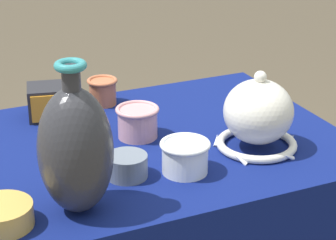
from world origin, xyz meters
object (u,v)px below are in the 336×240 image
Objects in this scene: pot_squat_slate at (127,166)px; cup_wide_terracotta at (101,91)px; cup_wide_porcelain at (185,156)px; cup_wide_rose at (138,121)px; mosaic_tile_box at (53,101)px; vase_dome_bell at (258,116)px; vase_tall_bulbous at (76,150)px; pot_squat_ochre at (2,215)px.

cup_wide_terracotta reaches higher than pot_squat_slate.
cup_wide_rose is at bearing 96.96° from cup_wide_porcelain.
mosaic_tile_box is 1.36× the size of cup_wide_rose.
mosaic_tile_box is 1.30× the size of cup_wide_porcelain.
vase_tall_bulbous is at bearing -167.83° from vase_dome_bell.
cup_wide_porcelain is 0.52m from cup_wide_terracotta.
vase_dome_bell reaches higher than pot_squat_slate.
cup_wide_porcelain is (0.29, 0.07, -0.10)m from vase_tall_bulbous.
vase_dome_bell is 2.27× the size of pot_squat_slate.
pot_squat_slate is at bearing 17.02° from pot_squat_ochre.
cup_wide_rose is (-0.26, 0.19, -0.04)m from vase_dome_bell.
pot_squat_slate reaches higher than pot_squat_ochre.
vase_dome_bell is 0.24m from cup_wide_porcelain.
vase_dome_bell is 0.71m from pot_squat_ochre.
cup_wide_rose reaches higher than cup_wide_terracotta.
cup_wide_terracotta is (-0.28, 0.47, -0.05)m from vase_dome_bell.
vase_dome_bell reaches higher than cup_wide_rose.
mosaic_tile_box reaches higher than cup_wide_terracotta.
vase_tall_bulbous is at bearing -130.60° from cup_wide_rose.
mosaic_tile_box is 1.73× the size of cup_wide_terracotta.
vase_tall_bulbous is 0.54m from vase_dome_bell.
cup_wide_porcelain is at bearing -168.47° from vase_dome_bell.
vase_tall_bulbous is 1.51× the size of vase_dome_bell.
cup_wide_terracotta is at bearing 53.95° from pot_squat_ochre.
vase_tall_bulbous is 0.64m from cup_wide_terracotta.
vase_tall_bulbous reaches higher than pot_squat_slate.
pot_squat_slate is at bearing -118.09° from cup_wide_rose.
mosaic_tile_box is 0.60m from pot_squat_ochre.
vase_dome_bell is (0.53, 0.11, -0.06)m from vase_tall_bulbous.
mosaic_tile_box is at bearing -168.02° from cup_wide_terracotta.
cup_wide_porcelain is 1.04× the size of cup_wide_rose.
cup_wide_terracotta reaches higher than cup_wide_porcelain.
cup_wide_porcelain is at bearing -54.15° from mosaic_tile_box.
cup_wide_rose reaches higher than pot_squat_ochre.
pot_squat_ochre is at bearing -144.82° from cup_wide_rose.
pot_squat_slate is at bearing 165.74° from cup_wide_porcelain.
cup_wide_porcelain reaches higher than pot_squat_slate.
cup_wide_porcelain is 1.32× the size of cup_wide_terracotta.
mosaic_tile_box is at bearing 98.30° from pot_squat_slate.
cup_wide_terracotta is at bearing 120.73° from vase_dome_bell.
pot_squat_ochre is (-0.70, -0.11, -0.07)m from vase_dome_bell.
pot_squat_slate is 0.75× the size of pot_squat_ochre.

